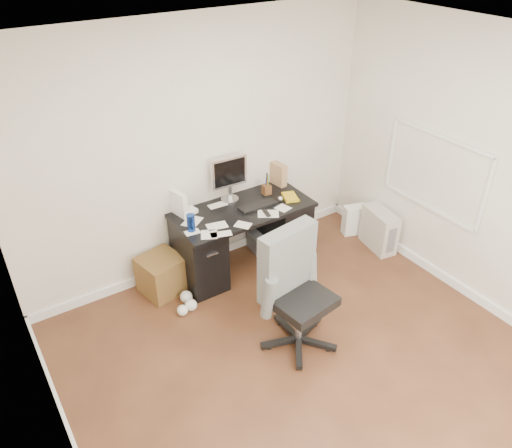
{
  "coord_description": "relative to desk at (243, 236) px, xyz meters",
  "views": [
    {
      "loc": [
        -2.08,
        -2.26,
        3.45
      ],
      "look_at": [
        0.17,
        1.2,
        0.84
      ],
      "focal_mm": 35.0,
      "sensor_mm": 36.0,
      "label": 1
    }
  ],
  "objects": [
    {
      "name": "travel_mug",
      "position": [
        -0.65,
        -0.09,
        0.44
      ],
      "size": [
        0.1,
        0.1,
        0.18
      ],
      "primitive_type": "cylinder",
      "rotation": [
        0.0,
        0.0,
        -0.23
      ],
      "color": "navy",
      "rests_on": "desk"
    },
    {
      "name": "ground",
      "position": [
        -0.3,
        -1.65,
        -0.4
      ],
      "size": [
        4.0,
        4.0,
        0.0
      ],
      "primitive_type": "plane",
      "color": "#422315",
      "rests_on": "ground"
    },
    {
      "name": "desk_printer",
      "position": [
        0.4,
        0.15,
        -0.29
      ],
      "size": [
        0.4,
        0.34,
        0.22
      ],
      "primitive_type": "cube",
      "rotation": [
        0.0,
        0.0,
        -0.1
      ],
      "color": "#5C5C61",
      "rests_on": "ground"
    },
    {
      "name": "wicker_basket",
      "position": [
        -0.95,
        0.09,
        -0.19
      ],
      "size": [
        0.49,
        0.49,
        0.41
      ],
      "primitive_type": "cube",
      "rotation": [
        0.0,
        0.0,
        0.2
      ],
      "color": "#4F3517",
      "rests_on": "ground"
    },
    {
      "name": "shopping_bag",
      "position": [
        1.51,
        -0.18,
        -0.21
      ],
      "size": [
        0.33,
        0.28,
        0.38
      ],
      "primitive_type": "cube",
      "rotation": [
        0.0,
        0.0,
        -0.32
      ],
      "color": "white",
      "rests_on": "ground"
    },
    {
      "name": "magazine_file",
      "position": [
        0.64,
        0.25,
        0.48
      ],
      "size": [
        0.14,
        0.23,
        0.26
      ],
      "primitive_type": "cube",
      "rotation": [
        0.0,
        0.0,
        0.12
      ],
      "color": "#996E4A",
      "rests_on": "desk"
    },
    {
      "name": "pen_cup",
      "position": [
        0.39,
        0.13,
        0.48
      ],
      "size": [
        0.11,
        0.11,
        0.26
      ],
      "primitive_type": null,
      "rotation": [
        0.0,
        0.0,
        -0.04
      ],
      "color": "brown",
      "rests_on": "desk"
    },
    {
      "name": "room_shell",
      "position": [
        -0.27,
        -1.62,
        1.26
      ],
      "size": [
        4.02,
        4.02,
        2.71
      ],
      "color": "beige",
      "rests_on": "ground"
    },
    {
      "name": "paper_remote",
      "position": [
        0.17,
        -0.24,
        0.36
      ],
      "size": [
        0.28,
        0.27,
        0.02
      ],
      "primitive_type": null,
      "rotation": [
        0.0,
        0.0,
        -0.57
      ],
      "color": "silver",
      "rests_on": "desk"
    },
    {
      "name": "pc_tower",
      "position": [
        1.54,
        -0.57,
        -0.16
      ],
      "size": [
        0.3,
        0.52,
        0.49
      ],
      "primitive_type": "cube",
      "rotation": [
        0.0,
        0.0,
        -0.18
      ],
      "color": "#B1ABA0",
      "rests_on": "ground"
    },
    {
      "name": "white_binder",
      "position": [
        -0.62,
        0.24,
        0.48
      ],
      "size": [
        0.15,
        0.25,
        0.27
      ],
      "primitive_type": "cube",
      "rotation": [
        0.0,
        0.0,
        0.19
      ],
      "color": "white",
      "rests_on": "desk"
    },
    {
      "name": "lcd_monitor",
      "position": [
        -0.02,
        0.24,
        0.61
      ],
      "size": [
        0.42,
        0.25,
        0.52
      ],
      "primitive_type": null,
      "rotation": [
        0.0,
        0.0,
        -0.05
      ],
      "color": "silver",
      "rests_on": "desk"
    },
    {
      "name": "desk",
      "position": [
        0.0,
        0.0,
        0.0
      ],
      "size": [
        1.5,
        0.7,
        0.75
      ],
      "color": "black",
      "rests_on": "ground"
    },
    {
      "name": "yellow_book",
      "position": [
        0.56,
        -0.1,
        0.37
      ],
      "size": [
        0.21,
        0.24,
        0.03
      ],
      "primitive_type": "cube",
      "rotation": [
        0.0,
        0.0,
        -0.34
      ],
      "color": "gold",
      "rests_on": "desk"
    },
    {
      "name": "keyboard",
      "position": [
        0.16,
        -0.05,
        0.36
      ],
      "size": [
        0.43,
        0.15,
        0.02
      ],
      "primitive_type": "cube",
      "rotation": [
        0.0,
        0.0,
        0.01
      ],
      "color": "black",
      "rests_on": "desk"
    },
    {
      "name": "computer_mouse",
      "position": [
        0.43,
        -0.09,
        0.38
      ],
      "size": [
        0.07,
        0.07,
        0.06
      ],
      "primitive_type": "sphere",
      "rotation": [
        0.0,
        0.0,
        0.19
      ],
      "color": "silver",
      "rests_on": "desk"
    },
    {
      "name": "office_chair",
      "position": [
        -0.21,
        -1.3,
        0.18
      ],
      "size": [
        0.75,
        0.75,
        1.17
      ],
      "primitive_type": null,
      "rotation": [
        0.0,
        0.0,
        0.15
      ],
      "color": "#525553",
      "rests_on": "ground"
    },
    {
      "name": "loose_papers",
      "position": [
        -0.2,
        -0.05,
        0.35
      ],
      "size": [
        1.1,
        0.6,
        0.0
      ],
      "primitive_type": null,
      "color": "silver",
      "rests_on": "desk"
    }
  ]
}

